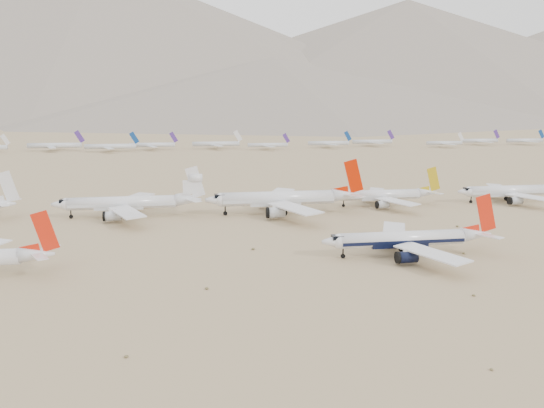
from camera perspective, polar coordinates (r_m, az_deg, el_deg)
The scene contains 10 objects.
ground at distance 138.89m, azimuth 11.33°, elevation -5.93°, with size 7000.00×7000.00×0.00m, color #897450.
main_airliner at distance 143.79m, azimuth 14.56°, elevation -3.67°, with size 45.33×44.27×16.00m.
row2_navy_widebody at distance 234.81m, azimuth 24.47°, elevation 1.29°, with size 45.38×44.37×16.14m.
row2_gold_tail at distance 210.57m, azimuth 12.05°, elevation 0.95°, with size 42.14×41.21×15.00m.
row2_orange_tail at distance 191.22m, azimuth 1.37°, elevation 0.59°, with size 54.75×53.56×19.53m.
row2_white_trijet at distance 192.42m, azimuth -14.97°, elevation 0.17°, with size 49.80×48.67×17.65m.
distant_storage_row at distance 465.76m, azimuth 1.77°, elevation 6.54°, with size 667.62×57.54×14.62m.
mountain_range at distance 1782.73m, azimuth -5.38°, elevation 15.70°, with size 7354.00×3024.00×470.00m.
foothills at distance 1352.53m, azimuth 16.46°, elevation 11.62°, with size 4637.50×1395.00×155.00m.
desert_scrub at distance 114.59m, azimuth 21.25°, elevation -9.99°, with size 261.14×121.67×0.63m.
Camera 1 is at (-47.15, -124.46, 39.69)m, focal length 35.00 mm.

